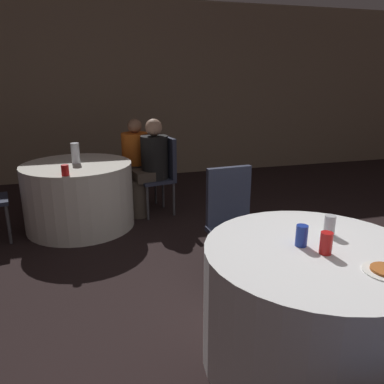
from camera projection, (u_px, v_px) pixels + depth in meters
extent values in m
plane|color=black|center=(331.00, 349.00, 2.35)|extent=(16.00, 16.00, 0.00)
cube|color=gray|center=(169.00, 92.00, 6.23)|extent=(16.00, 0.06, 2.80)
cylinder|color=white|center=(309.00, 306.00, 2.17)|extent=(1.23, 1.23, 0.73)
cylinder|color=white|center=(79.00, 195.00, 4.19)|extent=(1.19, 1.19, 0.73)
cube|color=#2D3347|center=(237.00, 234.00, 2.99)|extent=(0.43, 0.43, 0.04)
cube|color=#2D3347|center=(228.00, 196.00, 3.07)|extent=(0.38, 0.08, 0.49)
cylinder|color=#4C4C51|center=(265.00, 266.00, 2.96)|extent=(0.03, 0.03, 0.41)
cylinder|color=#4C4C51|center=(226.00, 273.00, 2.84)|extent=(0.03, 0.03, 0.41)
cylinder|color=#4C4C51|center=(245.00, 248.00, 3.26)|extent=(0.03, 0.03, 0.41)
cylinder|color=#4C4C51|center=(209.00, 254.00, 3.15)|extent=(0.03, 0.03, 0.41)
cylinder|color=#4C4C51|center=(8.00, 214.00, 4.06)|extent=(0.03, 0.03, 0.41)
cylinder|color=#4C4C51|center=(8.00, 225.00, 3.77)|extent=(0.03, 0.03, 0.41)
cube|color=#2D3347|center=(137.00, 173.00, 4.87)|extent=(0.56, 0.56, 0.04)
cube|color=#2D3347|center=(145.00, 151.00, 4.93)|extent=(0.27, 0.33, 0.49)
cylinder|color=#4C4C51|center=(138.00, 195.00, 4.71)|extent=(0.03, 0.03, 0.41)
cylinder|color=#4C4C51|center=(119.00, 191.00, 4.91)|extent=(0.03, 0.03, 0.41)
cylinder|color=#4C4C51|center=(156.00, 189.00, 4.97)|extent=(0.03, 0.03, 0.41)
cylinder|color=#4C4C51|center=(137.00, 185.00, 5.17)|extent=(0.03, 0.03, 0.41)
cube|color=#2D3347|center=(155.00, 180.00, 4.56)|extent=(0.47, 0.47, 0.04)
cube|color=#2D3347|center=(168.00, 157.00, 4.56)|extent=(0.12, 0.38, 0.49)
cylinder|color=#4C4C51|center=(148.00, 203.00, 4.41)|extent=(0.03, 0.03, 0.41)
cylinder|color=#4C4C51|center=(138.00, 196.00, 4.70)|extent=(0.03, 0.03, 0.41)
cylinder|color=#4C4C51|center=(174.00, 199.00, 4.56)|extent=(0.03, 0.03, 0.41)
cylinder|color=#4C4C51|center=(163.00, 192.00, 4.85)|extent=(0.03, 0.03, 0.41)
cylinder|color=#282828|center=(125.00, 192.00, 4.76)|extent=(0.24, 0.24, 0.45)
cube|color=#282828|center=(130.00, 170.00, 4.77)|extent=(0.46, 0.46, 0.12)
cylinder|color=orange|center=(136.00, 153.00, 4.79)|extent=(0.35, 0.35, 0.50)
sphere|color=#997056|center=(135.00, 126.00, 4.69)|extent=(0.18, 0.18, 0.18)
cylinder|color=#4C4238|center=(139.00, 198.00, 4.53)|extent=(0.24, 0.24, 0.45)
cube|color=#4C4238|center=(147.00, 175.00, 4.50)|extent=(0.37, 0.37, 0.12)
cylinder|color=black|center=(155.00, 157.00, 4.48)|extent=(0.33, 0.33, 0.52)
sphere|color=tan|center=(154.00, 127.00, 4.38)|extent=(0.20, 0.20, 0.20)
cylinder|color=red|center=(326.00, 243.00, 1.99)|extent=(0.07, 0.07, 0.12)
cylinder|color=#1E38A5|center=(302.00, 236.00, 2.08)|extent=(0.07, 0.07, 0.12)
cylinder|color=silver|center=(330.00, 225.00, 2.23)|extent=(0.07, 0.07, 0.12)
cylinder|color=silver|center=(75.00, 153.00, 4.07)|extent=(0.09, 0.09, 0.22)
cylinder|color=red|center=(65.00, 170.00, 3.58)|extent=(0.07, 0.07, 0.10)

